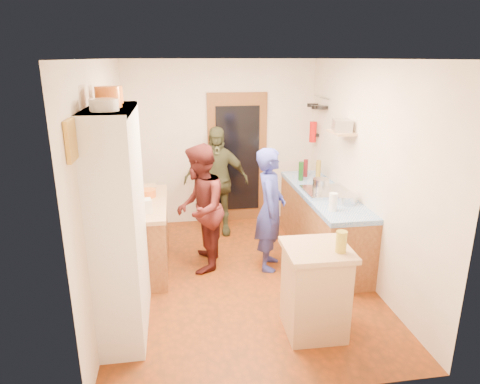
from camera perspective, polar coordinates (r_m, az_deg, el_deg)
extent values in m
cube|color=#85360C|center=(5.45, 0.16, -11.29)|extent=(3.00, 4.00, 0.02)
cube|color=silver|center=(4.78, 0.19, 17.44)|extent=(3.00, 4.00, 0.02)
cube|color=silver|center=(6.90, -2.47, 6.49)|extent=(3.00, 0.02, 2.60)
cube|color=silver|center=(3.10, 6.06, -7.69)|extent=(3.00, 0.02, 2.60)
cube|color=silver|center=(4.96, -17.34, 1.30)|extent=(0.02, 4.00, 2.60)
cube|color=silver|center=(5.40, 16.23, 2.68)|extent=(0.02, 4.00, 2.60)
cube|color=brown|center=(6.94, -0.35, 4.47)|extent=(0.95, 0.06, 2.10)
cube|color=black|center=(6.91, -0.31, 4.41)|extent=(0.70, 0.02, 1.70)
cube|color=white|center=(4.24, -15.74, -4.15)|extent=(0.40, 1.20, 2.20)
cube|color=white|center=(3.98, -17.03, 10.47)|extent=(0.40, 1.14, 0.04)
cylinder|color=white|center=(3.70, -17.68, 11.01)|extent=(0.23, 0.23, 0.10)
cylinder|color=orange|center=(3.97, -17.17, 12.03)|extent=(0.22, 0.22, 0.18)
cylinder|color=orange|center=(4.31, -16.54, 12.33)|extent=(0.18, 0.18, 0.16)
cube|color=#9D6938|center=(5.63, -12.79, -5.85)|extent=(0.60, 1.40, 0.85)
cube|color=tan|center=(5.47, -13.11, -1.52)|extent=(0.64, 1.44, 0.05)
cube|color=white|center=(5.05, -12.92, -1.87)|extent=(0.24, 0.18, 0.16)
cylinder|color=white|center=(5.25, -13.87, -1.09)|extent=(0.19, 0.19, 0.18)
cylinder|color=orange|center=(5.63, -12.22, -0.15)|extent=(0.27, 0.27, 0.10)
cube|color=tan|center=(6.04, -12.57, 0.70)|extent=(0.32, 0.25, 0.02)
cube|color=#9D6938|center=(5.99, 10.84, -4.33)|extent=(0.60, 2.20, 0.84)
cube|color=blue|center=(5.84, 11.09, -0.23)|extent=(0.62, 2.22, 0.06)
cube|color=silver|center=(5.76, 11.34, 0.04)|extent=(0.55, 0.58, 0.04)
cylinder|color=silver|center=(5.78, 10.72, 1.06)|extent=(0.22, 0.22, 0.14)
cylinder|color=#143F14|center=(6.27, 8.13, 2.78)|extent=(0.08, 0.08, 0.28)
cylinder|color=#591419|center=(6.49, 8.74, 3.17)|extent=(0.08, 0.08, 0.26)
cylinder|color=olive|center=(6.35, 10.39, 2.89)|extent=(0.09, 0.09, 0.29)
cylinder|color=white|center=(5.10, 12.30, -1.30)|extent=(0.12, 0.12, 0.21)
cylinder|color=silver|center=(5.41, 13.88, -0.90)|extent=(0.30, 0.30, 0.11)
cube|color=tan|center=(4.34, 9.94, -13.05)|extent=(0.56, 0.56, 0.86)
cube|color=tan|center=(4.13, 10.27, -7.59)|extent=(0.63, 0.63, 0.05)
cube|color=white|center=(4.15, 9.41, -7.23)|extent=(0.36, 0.29, 0.02)
cylinder|color=#AD9E2D|center=(4.03, 13.34, -6.46)|extent=(0.10, 0.10, 0.20)
cylinder|color=silver|center=(6.65, 10.84, 12.32)|extent=(0.02, 0.65, 0.02)
cylinder|color=black|center=(6.48, 10.79, 11.04)|extent=(0.18, 0.18, 0.05)
cylinder|color=black|center=(6.67, 10.20, 11.07)|extent=(0.16, 0.16, 0.05)
cylinder|color=black|center=(6.85, 9.66, 11.35)|extent=(0.17, 0.17, 0.05)
cube|color=tan|center=(5.66, 13.39, 7.73)|extent=(0.26, 0.42, 0.03)
cube|color=silver|center=(5.65, 13.45, 8.63)|extent=(0.28, 0.34, 0.15)
cube|color=black|center=(6.89, 10.16, 7.50)|extent=(0.06, 0.10, 0.04)
cylinder|color=red|center=(6.86, 9.70, 7.90)|extent=(0.11, 0.11, 0.32)
cube|color=gold|center=(3.30, -21.62, 6.41)|extent=(0.03, 0.25, 0.30)
imported|color=#2F3796|center=(5.37, 4.36, -2.44)|extent=(0.52, 0.66, 1.58)
imported|color=#441716|center=(5.40, -5.02, -2.08)|extent=(0.73, 0.88, 1.62)
imported|color=#363923|center=(6.46, -3.09, 1.44)|extent=(0.99, 0.46, 1.66)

